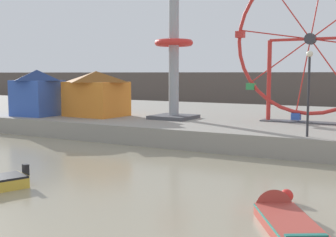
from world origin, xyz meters
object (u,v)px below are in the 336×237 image
object	(u,v)px
carnival_booth_orange_canopy	(96,93)
carnival_booth_blue_tent	(37,92)
ferris_wheel_red_frame	(310,42)
promenade_lamp_near	(309,81)
drop_tower_steel_tower	(174,33)
mooring_buoy_orange	(287,196)
motorboat_faded_red	(284,220)

from	to	relation	value
carnival_booth_orange_canopy	carnival_booth_blue_tent	distance (m)	4.51
ferris_wheel_red_frame	promenade_lamp_near	size ratio (longest dim) A/B	2.37
drop_tower_steel_tower	carnival_booth_blue_tent	size ratio (longest dim) A/B	4.19
promenade_lamp_near	carnival_booth_blue_tent	bearing A→B (deg)	175.43
drop_tower_steel_tower	mooring_buoy_orange	size ratio (longest dim) A/B	32.97
drop_tower_steel_tower	carnival_booth_orange_canopy	distance (m)	7.29
motorboat_faded_red	mooring_buoy_orange	world-z (taller)	motorboat_faded_red
ferris_wheel_red_frame	promenade_lamp_near	xyz separation A→B (m)	(1.29, -6.36, -2.32)
ferris_wheel_red_frame	carnival_booth_blue_tent	bearing A→B (deg)	-165.79
motorboat_faded_red	promenade_lamp_near	size ratio (longest dim) A/B	1.31
motorboat_faded_red	carnival_booth_blue_tent	distance (m)	24.91
ferris_wheel_red_frame	drop_tower_steel_tower	distance (m)	8.97
ferris_wheel_red_frame	drop_tower_steel_tower	xyz separation A→B (m)	(-8.74, -1.86, 0.79)
mooring_buoy_orange	drop_tower_steel_tower	bearing A→B (deg)	131.46
motorboat_faded_red	carnival_booth_orange_canopy	size ratio (longest dim) A/B	1.25
motorboat_faded_red	ferris_wheel_red_frame	world-z (taller)	ferris_wheel_red_frame
promenade_lamp_near	carnival_booth_orange_canopy	bearing A→B (deg)	167.96
carnival_booth_blue_tent	ferris_wheel_red_frame	bearing A→B (deg)	11.26
ferris_wheel_red_frame	carnival_booth_orange_canopy	size ratio (longest dim) A/B	2.26
carnival_booth_orange_canopy	promenade_lamp_near	world-z (taller)	promenade_lamp_near
motorboat_faded_red	drop_tower_steel_tower	world-z (taller)	drop_tower_steel_tower
ferris_wheel_red_frame	promenade_lamp_near	distance (m)	6.89
carnival_booth_orange_canopy	mooring_buoy_orange	world-z (taller)	carnival_booth_orange_canopy
carnival_booth_orange_canopy	carnival_booth_blue_tent	xyz separation A→B (m)	(-4.13, -1.79, 0.05)
carnival_booth_blue_tent	motorboat_faded_red	bearing A→B (deg)	-31.98
carnival_booth_blue_tent	promenade_lamp_near	size ratio (longest dim) A/B	0.81
carnival_booth_blue_tent	mooring_buoy_orange	distance (m)	23.36
carnival_booth_orange_canopy	carnival_booth_blue_tent	world-z (taller)	carnival_booth_blue_tent
motorboat_faded_red	promenade_lamp_near	world-z (taller)	promenade_lamp_near
motorboat_faded_red	carnival_booth_orange_canopy	xyz separation A→B (m)	(-17.52, 13.81, 2.65)
mooring_buoy_orange	ferris_wheel_red_frame	bearing A→B (deg)	99.23
mooring_buoy_orange	motorboat_faded_red	bearing A→B (deg)	-77.10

